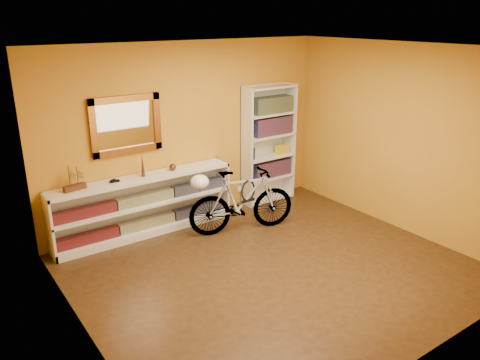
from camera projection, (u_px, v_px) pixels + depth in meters
floor at (273, 269)px, 5.80m from camera, size 4.50×4.00×0.01m
ceiling at (279, 48)px, 4.93m from camera, size 4.50×4.00×0.01m
back_wall at (188, 133)px, 6.91m from camera, size 4.50×0.01×2.60m
left_wall at (75, 213)px, 4.14m from camera, size 0.01×4.00×2.60m
right_wall at (402, 139)px, 6.59m from camera, size 0.01×4.00×2.60m
gilt_mirror at (126, 125)px, 6.28m from camera, size 0.98×0.06×0.78m
wall_socket at (240, 189)px, 7.73m from camera, size 0.09×0.02×0.09m
console_unit at (145, 205)px, 6.60m from camera, size 2.60×0.35×0.85m
cd_row_lower at (147, 223)px, 6.67m from camera, size 2.50×0.13×0.14m
cd_row_upper at (145, 198)px, 6.55m from camera, size 2.50×0.13×0.14m
model_ship at (74, 177)px, 5.91m from camera, size 0.29×0.15×0.33m
toy_car at (115, 182)px, 6.25m from camera, size 0.00×0.00×0.00m
bronze_ornament at (143, 165)px, 6.41m from camera, size 0.06×0.06×0.32m
decorative_orb at (173, 167)px, 6.69m from camera, size 0.10×0.10×0.10m
bookcase at (269, 145)px, 7.65m from camera, size 0.90×0.30×1.90m
book_row_a at (271, 168)px, 7.81m from camera, size 0.70×0.22×0.26m
book_row_b at (271, 126)px, 7.57m from camera, size 0.70×0.22×0.28m
book_row_c at (272, 105)px, 7.46m from camera, size 0.70×0.22×0.25m
travel_mug at (252, 154)px, 7.48m from camera, size 0.08×0.08×0.19m
red_tin at (258, 109)px, 7.36m from camera, size 0.16×0.16×0.16m
yellow_bag at (282, 149)px, 7.79m from camera, size 0.21×0.15×0.15m
bicycle at (242, 201)px, 6.67m from camera, size 0.82×1.62×0.92m
helmet at (200, 182)px, 6.37m from camera, size 0.26×0.24×0.19m
u_lock at (248, 191)px, 6.65m from camera, size 0.24×0.03×0.24m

